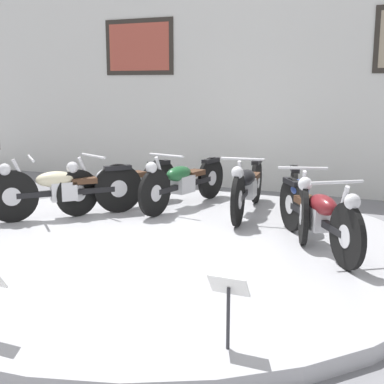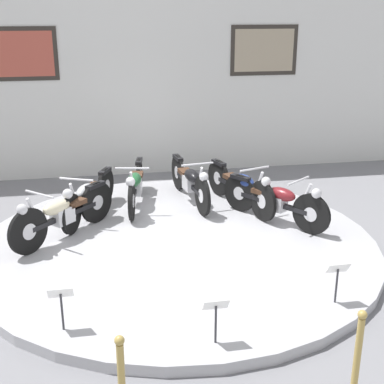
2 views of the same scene
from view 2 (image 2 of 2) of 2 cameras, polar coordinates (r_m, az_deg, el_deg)
name	(u,v)px [view 2 (image 2 of 2)]	position (r m, az deg, el deg)	size (l,w,h in m)	color
ground_plane	(177,249)	(7.84, -1.58, -6.06)	(60.00, 60.00, 0.00)	slate
display_platform	(177,244)	(7.81, -1.58, -5.62)	(5.74, 5.74, 0.13)	#ADADB2
back_wall	(146,63)	(10.99, -4.88, 13.53)	(14.00, 0.22, 4.51)	silver
motorcycle_cream	(62,213)	(7.95, -13.68, -2.14)	(1.42, 1.49, 0.80)	black
motorcycle_silver	(88,196)	(8.60, -11.00, -0.39)	(0.84, 1.82, 0.78)	black
motorcycle_green	(135,184)	(9.03, -6.06, 0.84)	(0.54, 1.95, 0.79)	black
motorcycle_black	(190,180)	(9.13, -0.20, 1.25)	(0.54, 1.99, 0.80)	black
motorcycle_blue	(241,186)	(8.90, 5.22, 0.67)	(0.72, 1.92, 0.80)	black
motorcycle_maroon	(276,200)	(8.36, 8.97, -0.81)	(1.20, 1.63, 0.79)	black
info_placard_front_left	(61,299)	(5.77, -13.81, -11.00)	(0.26, 0.11, 0.51)	#333338
info_placard_front_centre	(216,311)	(5.42, 2.57, -12.55)	(0.26, 0.11, 0.51)	#333338
info_placard_front_right	(338,274)	(6.31, 15.27, -8.39)	(0.26, 0.11, 0.51)	#333338
stanchion_post_right_of_entry	(355,380)	(5.02, 16.95, -18.62)	(0.28, 0.28, 1.02)	tan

